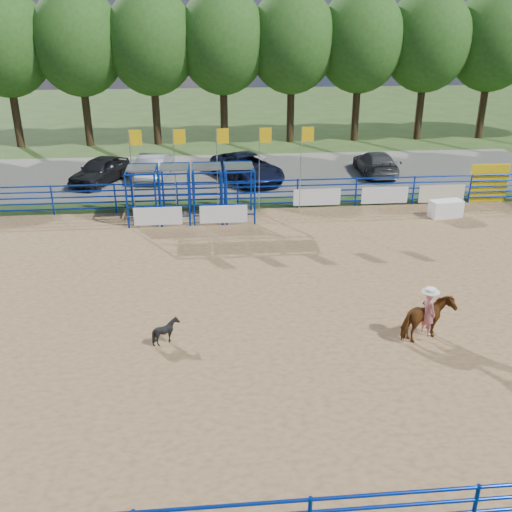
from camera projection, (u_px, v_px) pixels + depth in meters
name	position (u px, v px, depth m)	size (l,w,h in m)	color
ground	(256.00, 302.00, 19.48)	(120.00, 120.00, 0.00)	#385221
arena_dirt	(256.00, 302.00, 19.48)	(30.00, 20.00, 0.02)	#9B794D
gravel_strip	(231.00, 173.00, 35.04)	(40.00, 10.00, 0.01)	slate
announcer_table	(446.00, 209.00, 27.42)	(1.53, 0.71, 0.81)	white
horse_and_rider	(428.00, 315.00, 16.91)	(1.81, 1.33, 2.43)	brown
calf	(166.00, 331.00, 16.93)	(0.64, 0.72, 0.79)	black
car_a	(100.00, 170.00, 32.72)	(1.78, 4.43, 1.51)	black
car_b	(154.00, 165.00, 33.83)	(1.60, 4.59, 1.51)	gray
car_c	(247.00, 167.00, 33.27)	(2.57, 5.56, 1.55)	black
car_d	(376.00, 163.00, 34.56)	(1.95, 4.80, 1.39)	#505053
perimeter_fence	(256.00, 283.00, 19.19)	(30.10, 20.10, 1.50)	#0728A1
chute_assembly	(199.00, 193.00, 26.91)	(19.32, 2.41, 4.20)	#0728A1
treeline	(222.00, 37.00, 40.30)	(56.40, 6.40, 11.24)	#3F2B19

